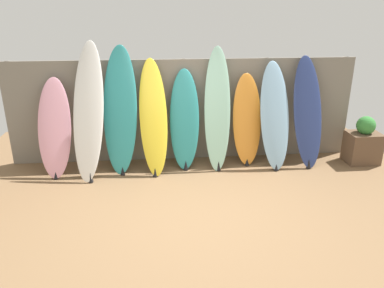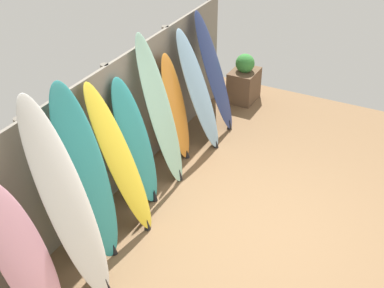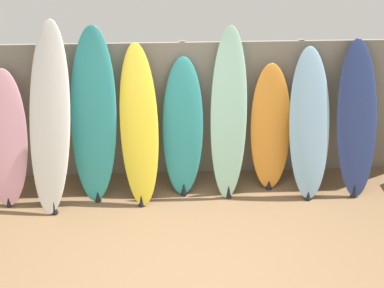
# 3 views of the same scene
# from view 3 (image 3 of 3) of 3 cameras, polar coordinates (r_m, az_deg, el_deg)

# --- Properties ---
(ground) EXTENTS (7.68, 7.68, 0.00)m
(ground) POSITION_cam_3_polar(r_m,az_deg,el_deg) (5.62, -0.33, -13.63)
(ground) COLOR brown
(fence_back) EXTENTS (6.08, 0.11, 1.80)m
(fence_back) POSITION_cam_3_polar(r_m,az_deg,el_deg) (6.80, -1.00, 3.59)
(fence_back) COLOR gray
(fence_back) RESTS_ON ground
(surfboard_pink_0) EXTENTS (0.54, 0.67, 1.57)m
(surfboard_pink_0) POSITION_cam_3_polar(r_m,az_deg,el_deg) (6.76, -19.32, 0.50)
(surfboard_pink_0) COLOR pink
(surfboard_pink_0) RESTS_ON ground
(surfboard_white_1) EXTENTS (0.61, 0.95, 2.15)m
(surfboard_white_1) POSITION_cam_3_polar(r_m,az_deg,el_deg) (6.41, -14.92, 2.51)
(surfboard_white_1) COLOR white
(surfboard_white_1) RESTS_ON ground
(surfboard_teal_2) EXTENTS (0.64, 0.70, 2.07)m
(surfboard_teal_2) POSITION_cam_3_polar(r_m,az_deg,el_deg) (6.45, -10.46, 2.87)
(surfboard_teal_2) COLOR teal
(surfboard_teal_2) RESTS_ON ground
(surfboard_yellow_3) EXTENTS (0.51, 0.80, 1.86)m
(surfboard_yellow_3) POSITION_cam_3_polar(r_m,az_deg,el_deg) (6.39, -5.65, 1.85)
(surfboard_yellow_3) COLOR yellow
(surfboard_yellow_3) RESTS_ON ground
(surfboard_teal_4) EXTENTS (0.54, 0.61, 1.67)m
(surfboard_teal_4) POSITION_cam_3_polar(r_m,az_deg,el_deg) (6.53, -0.99, 1.72)
(surfboard_teal_4) COLOR teal
(surfboard_teal_4) RESTS_ON ground
(surfboard_seafoam_5) EXTENTS (0.49, 0.69, 2.03)m
(surfboard_seafoam_5) POSITION_cam_3_polar(r_m,az_deg,el_deg) (6.45, 3.94, 2.99)
(surfboard_seafoam_5) COLOR #9ED6BC
(surfboard_seafoam_5) RESTS_ON ground
(surfboard_orange_6) EXTENTS (0.53, 0.44, 1.58)m
(surfboard_orange_6) POSITION_cam_3_polar(r_m,az_deg,el_deg) (6.68, 8.37, 1.65)
(surfboard_orange_6) COLOR orange
(surfboard_orange_6) RESTS_ON ground
(surfboard_skyblue_7) EXTENTS (0.52, 0.73, 1.79)m
(surfboard_skyblue_7) POSITION_cam_3_polar(r_m,az_deg,el_deg) (6.62, 12.41, 2.01)
(surfboard_skyblue_7) COLOR #8CB7D6
(surfboard_skyblue_7) RESTS_ON ground
(surfboard_navy_8) EXTENTS (0.55, 0.72, 1.87)m
(surfboard_navy_8) POSITION_cam_3_polar(r_m,az_deg,el_deg) (6.80, 17.18, 2.40)
(surfboard_navy_8) COLOR navy
(surfboard_navy_8) RESTS_ON ground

